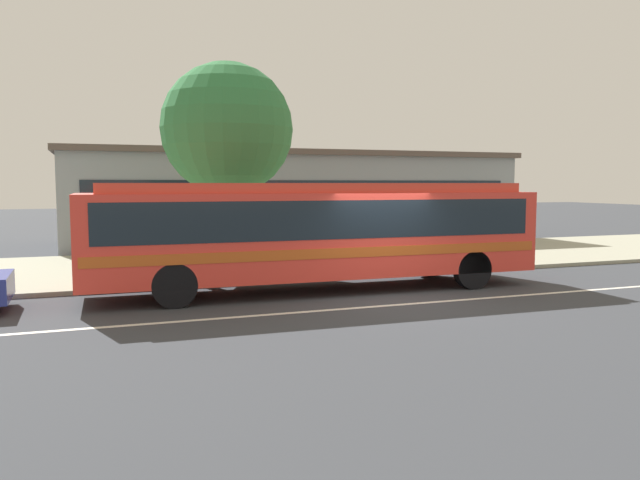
{
  "coord_description": "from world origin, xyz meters",
  "views": [
    {
      "loc": [
        -6.62,
        -13.08,
        2.73
      ],
      "look_at": [
        -1.17,
        1.59,
        1.3
      ],
      "focal_mm": 34.7,
      "sensor_mm": 36.0,
      "label": 1
    }
  ],
  "objects_px": {
    "transit_bus": "(317,228)",
    "street_tree_near_stop": "(227,129)",
    "pedestrian_waiting_near_sign": "(191,243)",
    "bus_stop_sign": "(417,214)"
  },
  "relations": [
    {
      "from": "pedestrian_waiting_near_sign",
      "to": "street_tree_near_stop",
      "type": "distance_m",
      "value": 3.84
    },
    {
      "from": "transit_bus",
      "to": "pedestrian_waiting_near_sign",
      "type": "relative_size",
      "value": 6.94
    },
    {
      "from": "transit_bus",
      "to": "pedestrian_waiting_near_sign",
      "type": "bearing_deg",
      "value": 139.32
    },
    {
      "from": "pedestrian_waiting_near_sign",
      "to": "bus_stop_sign",
      "type": "bearing_deg",
      "value": -3.59
    },
    {
      "from": "transit_bus",
      "to": "bus_stop_sign",
      "type": "height_order",
      "value": "transit_bus"
    },
    {
      "from": "transit_bus",
      "to": "street_tree_near_stop",
      "type": "distance_m",
      "value": 5.02
    },
    {
      "from": "transit_bus",
      "to": "bus_stop_sign",
      "type": "xyz_separation_m",
      "value": [
        4.0,
        1.98,
        0.19
      ]
    },
    {
      "from": "bus_stop_sign",
      "to": "pedestrian_waiting_near_sign",
      "type": "bearing_deg",
      "value": 176.41
    },
    {
      "from": "transit_bus",
      "to": "street_tree_near_stop",
      "type": "relative_size",
      "value": 1.85
    },
    {
      "from": "transit_bus",
      "to": "bus_stop_sign",
      "type": "distance_m",
      "value": 4.47
    }
  ]
}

